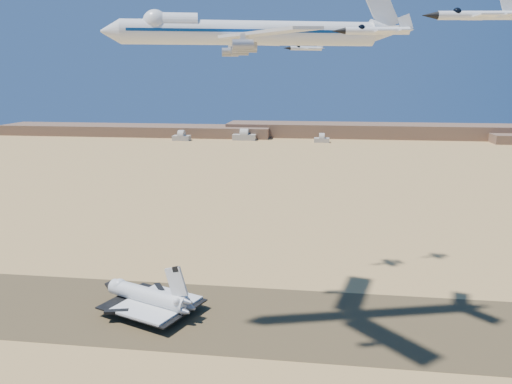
# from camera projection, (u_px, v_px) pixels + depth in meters

# --- Properties ---
(ground) EXTENTS (1200.00, 1200.00, 0.00)m
(ground) POSITION_uv_depth(u_px,v_px,m) (199.00, 315.00, 173.83)
(ground) COLOR tan
(ground) RESTS_ON ground
(runway) EXTENTS (600.00, 50.00, 0.06)m
(runway) POSITION_uv_depth(u_px,v_px,m) (199.00, 315.00, 173.83)
(runway) COLOR brown
(runway) RESTS_ON ground
(ridgeline) EXTENTS (960.00, 90.00, 18.00)m
(ridgeline) POSITION_uv_depth(u_px,v_px,m) (341.00, 132.00, 672.75)
(ridgeline) COLOR brown
(ridgeline) RESTS_ON ground
(hangars) EXTENTS (200.50, 29.50, 30.00)m
(hangars) POSITION_uv_depth(u_px,v_px,m) (241.00, 137.00, 642.89)
(hangars) COLOR #AAA596
(hangars) RESTS_ON ground
(shuttle) EXTENTS (40.56, 33.65, 19.73)m
(shuttle) POSITION_uv_depth(u_px,v_px,m) (147.00, 297.00, 175.28)
(shuttle) COLOR silver
(shuttle) RESTS_ON runway
(carrier_747) EXTENTS (87.67, 65.69, 21.87)m
(carrier_747) POSITION_uv_depth(u_px,v_px,m) (241.00, 33.00, 144.84)
(carrier_747) COLOR white
(crew_a) EXTENTS (0.59, 0.71, 1.68)m
(crew_a) POSITION_uv_depth(u_px,v_px,m) (171.00, 322.00, 166.75)
(crew_a) COLOR orange
(crew_a) RESTS_ON runway
(crew_b) EXTENTS (0.88, 1.04, 1.85)m
(crew_b) POSITION_uv_depth(u_px,v_px,m) (173.00, 317.00, 169.85)
(crew_b) COLOR orange
(crew_b) RESTS_ON runway
(crew_c) EXTENTS (1.11, 1.10, 1.76)m
(crew_c) POSITION_uv_depth(u_px,v_px,m) (164.00, 322.00, 167.08)
(crew_c) COLOR orange
(crew_c) RESTS_ON runway
(chase_jet_a) EXTENTS (15.16, 8.33, 3.78)m
(chase_jet_a) POSITION_uv_depth(u_px,v_px,m) (376.00, 31.00, 93.78)
(chase_jet_a) COLOR white
(chase_jet_b) EXTENTS (15.65, 8.62, 3.91)m
(chase_jet_b) POSITION_uv_depth(u_px,v_px,m) (473.00, 15.00, 81.95)
(chase_jet_b) COLOR white
(chase_jet_e) EXTENTS (15.79, 9.41, 4.08)m
(chase_jet_e) POSITION_uv_depth(u_px,v_px,m) (305.00, 48.00, 193.37)
(chase_jet_e) COLOR white
(chase_jet_f) EXTENTS (13.85, 8.23, 3.57)m
(chase_jet_f) POSITION_uv_depth(u_px,v_px,m) (355.00, 29.00, 199.43)
(chase_jet_f) COLOR white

